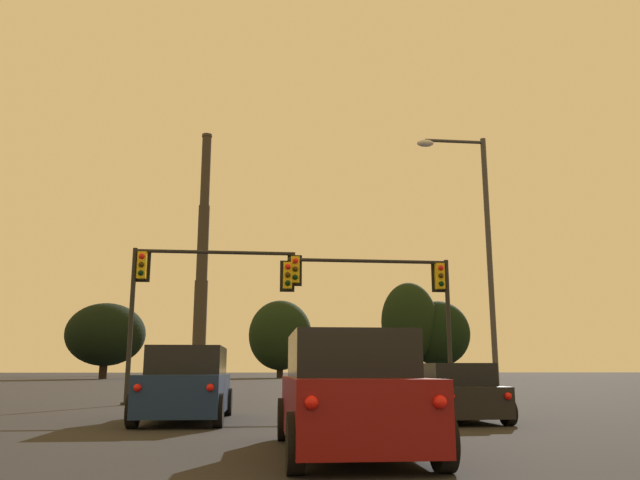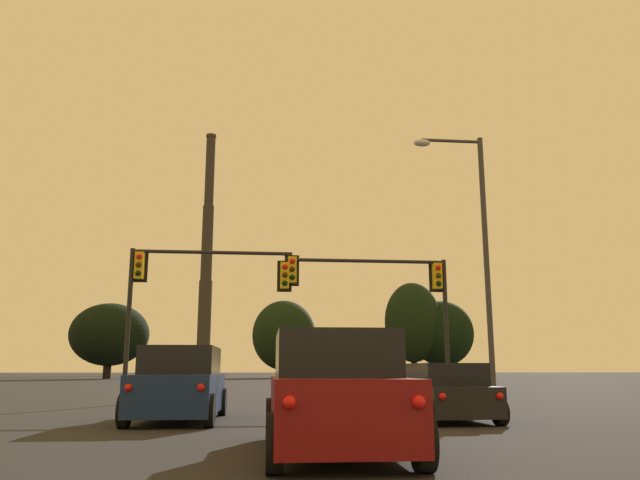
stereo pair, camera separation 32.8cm
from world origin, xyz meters
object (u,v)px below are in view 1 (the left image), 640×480
(traffic_light_overhead_left, at_px, (192,283))
(street_lamp, at_px, (479,241))
(suv_left_lane_front, at_px, (187,385))
(traffic_light_overhead_right, at_px, (391,290))
(hatchback_right_lane_front, at_px, (450,394))
(suv_center_lane_second, at_px, (348,394))
(smokestack, at_px, (202,276))

(traffic_light_overhead_left, xyz_separation_m, street_lamp, (10.58, -2.73, 1.35))
(suv_left_lane_front, relative_size, traffic_light_overhead_right, 0.71)
(hatchback_right_lane_front, relative_size, suv_center_lane_second, 0.84)
(smokestack, bearing_deg, hatchback_right_lane_front, -83.03)
(street_lamp, bearing_deg, hatchback_right_lane_front, -119.44)
(traffic_light_overhead_left, relative_size, smokestack, 0.10)
(traffic_light_overhead_left, bearing_deg, suv_center_lane_second, -74.95)
(traffic_light_overhead_left, height_order, street_lamp, street_lamp)
(traffic_light_overhead_right, bearing_deg, hatchback_right_lane_front, -92.84)
(street_lamp, height_order, smokestack, smokestack)
(hatchback_right_lane_front, distance_m, smokestack, 150.10)
(suv_center_lane_second, distance_m, traffic_light_overhead_left, 15.25)
(hatchback_right_lane_front, bearing_deg, street_lamp, 58.11)
(suv_left_lane_front, height_order, street_lamp, street_lamp)
(suv_left_lane_front, bearing_deg, street_lamp, 28.02)
(suv_center_lane_second, bearing_deg, suv_left_lane_front, 116.33)
(suv_center_lane_second, height_order, smokestack, smokestack)
(hatchback_right_lane_front, xyz_separation_m, smokestack, (-17.98, 147.01, 24.42))
(street_lamp, relative_size, smokestack, 0.15)
(traffic_light_overhead_right, xyz_separation_m, street_lamp, (2.75, -2.69, 1.52))
(suv_center_lane_second, bearing_deg, traffic_light_overhead_left, 106.02)
(traffic_light_overhead_left, distance_m, traffic_light_overhead_right, 7.83)
(suv_center_lane_second, relative_size, traffic_light_overhead_right, 0.71)
(suv_center_lane_second, distance_m, street_lamp, 14.30)
(hatchback_right_lane_front, relative_size, street_lamp, 0.42)
(hatchback_right_lane_front, height_order, street_lamp, street_lamp)
(hatchback_right_lane_front, height_order, traffic_light_overhead_left, traffic_light_overhead_left)
(suv_left_lane_front, height_order, smokestack, smokestack)
(traffic_light_overhead_left, xyz_separation_m, smokestack, (-10.56, 138.67, 20.53))
(hatchback_right_lane_front, height_order, traffic_light_overhead_right, traffic_light_overhead_right)
(hatchback_right_lane_front, relative_size, suv_left_lane_front, 0.84)
(suv_left_lane_front, bearing_deg, suv_center_lane_second, -63.38)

